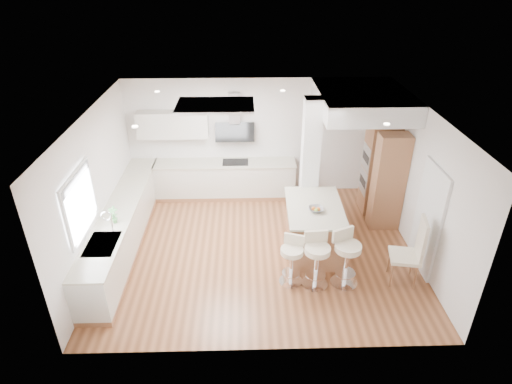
{
  "coord_description": "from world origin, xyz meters",
  "views": [
    {
      "loc": [
        -0.27,
        -6.94,
        5.12
      ],
      "look_at": [
        -0.07,
        0.4,
        1.08
      ],
      "focal_mm": 30.0,
      "sensor_mm": 36.0,
      "label": 1
    }
  ],
  "objects_px": {
    "peninsula": "(313,228)",
    "bar_stool_c": "(346,256)",
    "dining_chair": "(413,249)",
    "bar_stool_b": "(317,258)",
    "bar_stool_a": "(292,258)"
  },
  "relations": [
    {
      "from": "bar_stool_a",
      "to": "bar_stool_c",
      "type": "bearing_deg",
      "value": 14.88
    },
    {
      "from": "bar_stool_a",
      "to": "dining_chair",
      "type": "distance_m",
      "value": 2.1
    },
    {
      "from": "bar_stool_a",
      "to": "dining_chair",
      "type": "bearing_deg",
      "value": 17.65
    },
    {
      "from": "bar_stool_c",
      "to": "dining_chair",
      "type": "height_order",
      "value": "dining_chair"
    },
    {
      "from": "dining_chair",
      "to": "bar_stool_b",
      "type": "bearing_deg",
      "value": -168.04
    },
    {
      "from": "bar_stool_c",
      "to": "dining_chair",
      "type": "distance_m",
      "value": 1.16
    },
    {
      "from": "peninsula",
      "to": "bar_stool_c",
      "type": "relative_size",
      "value": 1.52
    },
    {
      "from": "peninsula",
      "to": "dining_chair",
      "type": "distance_m",
      "value": 1.88
    },
    {
      "from": "peninsula",
      "to": "bar_stool_c",
      "type": "bearing_deg",
      "value": -66.79
    },
    {
      "from": "bar_stool_a",
      "to": "bar_stool_c",
      "type": "xyz_separation_m",
      "value": [
        0.93,
        -0.06,
        0.08
      ]
    },
    {
      "from": "peninsula",
      "to": "bar_stool_b",
      "type": "relative_size",
      "value": 1.57
    },
    {
      "from": "bar_stool_a",
      "to": "dining_chair",
      "type": "relative_size",
      "value": 0.72
    },
    {
      "from": "bar_stool_c",
      "to": "dining_chair",
      "type": "xyz_separation_m",
      "value": [
        1.16,
        0.03,
        0.09
      ]
    },
    {
      "from": "peninsula",
      "to": "bar_stool_a",
      "type": "bearing_deg",
      "value": -116.09
    },
    {
      "from": "dining_chair",
      "to": "bar_stool_c",
      "type": "bearing_deg",
      "value": -168.25
    }
  ]
}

